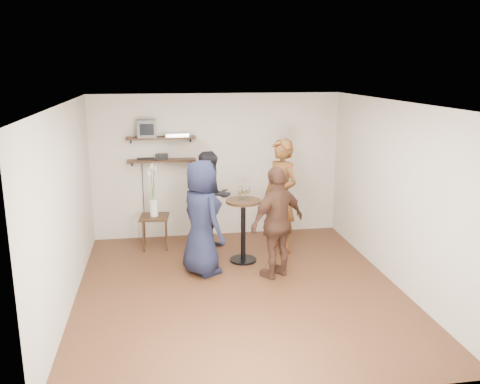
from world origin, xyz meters
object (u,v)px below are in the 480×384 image
side_table (155,221)px  person_brown (277,223)px  dvd_deck (177,135)px  radio (162,157)px  person_plaid (281,196)px  person_dark (211,201)px  crt_monitor (147,128)px  person_navy (202,218)px  drinks_table (243,222)px

side_table → person_brown: bearing=-40.7°
dvd_deck → person_brown: size_ratio=0.24×
radio → person_plaid: 2.22m
dvd_deck → person_dark: bearing=-52.5°
person_dark → person_brown: 1.57m
crt_monitor → person_navy: bearing=-65.2°
crt_monitor → person_navy: crt_monitor is taller
crt_monitor → radio: 0.55m
drinks_table → person_brown: size_ratio=0.61×
dvd_deck → radio: (-0.28, 0.00, -0.38)m
side_table → person_plaid: (2.10, -0.50, 0.48)m
crt_monitor → person_plaid: bearing=-23.6°
crt_monitor → person_dark: size_ratio=0.19×
radio → side_table: size_ratio=0.38×
person_dark → side_table: bearing=132.7°
dvd_deck → person_brown: dvd_deck is taller
person_plaid → side_table: bearing=-130.8°
person_navy → person_brown: 1.13m
person_plaid → person_brown: bearing=-43.8°
crt_monitor → dvd_deck: (0.51, 0.00, -0.12)m
radio → person_navy: 1.88m
dvd_deck → drinks_table: bearing=-53.9°
radio → drinks_table: (1.23, -1.31, -0.86)m
person_plaid → dvd_deck: bearing=-147.3°
crt_monitor → person_brown: bearing=-46.9°
radio → person_brown: 2.66m
crt_monitor → side_table: 1.61m
crt_monitor → person_plaid: size_ratio=0.17×
dvd_deck → side_table: 1.55m
dvd_deck → crt_monitor: bearing=180.0°
crt_monitor → person_brown: size_ratio=0.19×
dvd_deck → person_brown: 2.62m
dvd_deck → drinks_table: (0.95, -1.31, -1.24)m
person_navy → dvd_deck: bearing=-19.2°
radio → person_dark: bearing=-40.1°
person_navy → side_table: bearing=1.9°
drinks_table → person_navy: size_ratio=0.59×
dvd_deck → person_navy: bearing=-81.1°
drinks_table → person_dark: person_dark is taller
radio → drinks_table: 1.99m
person_dark → person_navy: (-0.25, -1.01, 0.02)m
person_dark → person_brown: person_dark is taller
side_table → radio: bearing=69.5°
side_table → drinks_table: 1.65m
person_dark → person_navy: person_navy is taller
person_plaid → crt_monitor: bearing=-141.1°
dvd_deck → drinks_table: size_ratio=0.39×
drinks_table → crt_monitor: bearing=138.3°
crt_monitor → person_navy: 2.18m
person_plaid → radio: bearing=-143.6°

